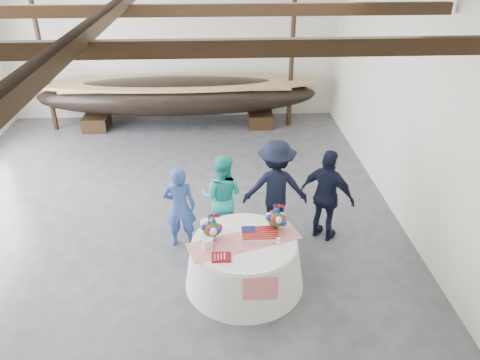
{
  "coord_description": "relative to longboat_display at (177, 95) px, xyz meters",
  "views": [
    {
      "loc": [
        1.32,
        -8.29,
        5.32
      ],
      "look_at": [
        1.71,
        -0.72,
        1.22
      ],
      "focal_mm": 35.0,
      "sensor_mm": 36.0,
      "label": 1
    }
  ],
  "objects": [
    {
      "name": "floor",
      "position": [
        -0.17,
        -5.05,
        -0.98
      ],
      "size": [
        10.0,
        12.0,
        0.01
      ],
      "primitive_type": "cube",
      "color": "#3D3D42",
      "rests_on": "ground"
    },
    {
      "name": "wall_back",
      "position": [
        -0.17,
        0.95,
        1.27
      ],
      "size": [
        10.0,
        0.02,
        4.5
      ],
      "primitive_type": "cube",
      "color": "silver",
      "rests_on": "ground"
    },
    {
      "name": "wall_right",
      "position": [
        4.83,
        -5.05,
        1.27
      ],
      "size": [
        0.02,
        12.0,
        4.5
      ],
      "primitive_type": "cube",
      "color": "silver",
      "rests_on": "ground"
    },
    {
      "name": "pavilion_structure",
      "position": [
        -0.17,
        -4.19,
        3.02
      ],
      "size": [
        9.8,
        11.76,
        4.5
      ],
      "color": "black",
      "rests_on": "ground"
    },
    {
      "name": "longboat_display",
      "position": [
        0.0,
        0.0,
        0.0
      ],
      "size": [
        8.2,
        1.64,
        1.54
      ],
      "color": "black",
      "rests_on": "ground"
    },
    {
      "name": "banquet_table",
      "position": [
        1.54,
        -7.17,
        -0.56
      ],
      "size": [
        1.99,
        1.99,
        0.85
      ],
      "color": "white",
      "rests_on": "ground"
    },
    {
      "name": "tabletop_items",
      "position": [
        1.52,
        -7.02,
        0.02
      ],
      "size": [
        1.92,
        1.11,
        0.4
      ],
      "color": "red",
      "rests_on": "banquet_table"
    },
    {
      "name": "guest_woman_blue",
      "position": [
        0.42,
        -6.0,
        -0.17
      ],
      "size": [
        0.6,
        0.4,
        1.63
      ],
      "primitive_type": "imported",
      "rotation": [
        0.0,
        0.0,
        3.16
      ],
      "color": "#2B468C",
      "rests_on": "ground"
    },
    {
      "name": "guest_woman_teal",
      "position": [
        1.2,
        -5.73,
        -0.13
      ],
      "size": [
        0.95,
        0.81,
        1.7
      ],
      "primitive_type": "imported",
      "rotation": [
        0.0,
        0.0,
        2.92
      ],
      "color": "#22B1A4",
      "rests_on": "ground"
    },
    {
      "name": "guest_man_left",
      "position": [
        2.23,
        -5.65,
        -0.01
      ],
      "size": [
        1.29,
        0.78,
        1.94
      ],
      "primitive_type": "imported",
      "rotation": [
        0.0,
        0.0,
        3.09
      ],
      "color": "black",
      "rests_on": "ground"
    },
    {
      "name": "guest_man_right",
      "position": [
        3.16,
        -5.92,
        -0.06
      ],
      "size": [
        1.13,
        1.02,
        1.84
      ],
      "primitive_type": "imported",
      "rotation": [
        0.0,
        0.0,
        2.48
      ],
      "color": "black",
      "rests_on": "ground"
    }
  ]
}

